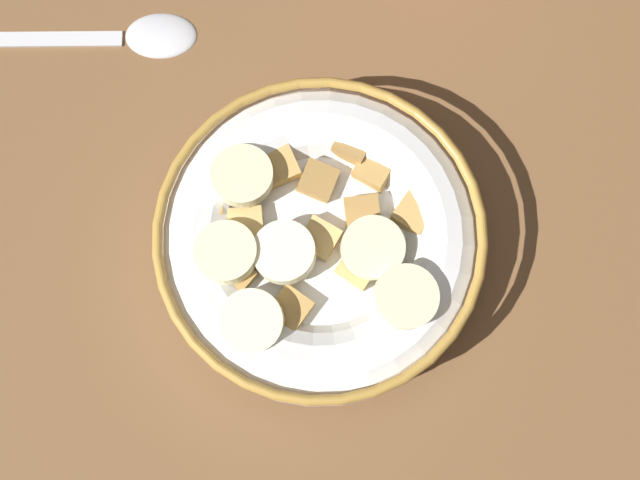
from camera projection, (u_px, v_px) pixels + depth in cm
name	position (u px, v px, depth cm)	size (l,w,h in cm)	color
ground_plane	(320.00, 254.00, 53.38)	(92.30, 92.30, 2.00)	brown
cereal_bowl	(319.00, 242.00, 49.88)	(18.77, 18.77, 5.80)	white
spoon	(131.00, 34.00, 55.05)	(13.10, 10.89, 0.80)	silver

